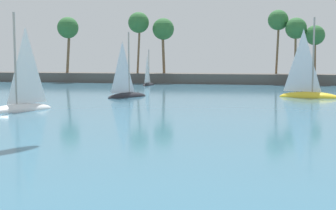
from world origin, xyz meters
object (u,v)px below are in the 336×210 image
object	(u,v)px
sailboat_mid_bay	(126,91)
sailboat_toward_headland	(148,82)
sailboat_far_left	(308,90)
sailboat_near_shore	(21,101)

from	to	relation	value
sailboat_mid_bay	sailboat_toward_headland	bearing A→B (deg)	98.31
sailboat_mid_bay	sailboat_far_left	xyz separation A→B (m)	(20.49, 3.98, 0.16)
sailboat_toward_headland	sailboat_far_left	size ratio (longest dim) A/B	0.65
sailboat_near_shore	sailboat_mid_bay	bearing A→B (deg)	72.76
sailboat_near_shore	sailboat_far_left	distance (m)	31.78
sailboat_mid_bay	sailboat_far_left	world-z (taller)	sailboat_far_left
sailboat_near_shore	sailboat_mid_bay	size ratio (longest dim) A/B	1.12
sailboat_far_left	sailboat_toward_headland	bearing A→B (deg)	140.82
sailboat_toward_headland	sailboat_far_left	world-z (taller)	sailboat_far_left
sailboat_near_shore	sailboat_toward_headland	distance (m)	38.82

